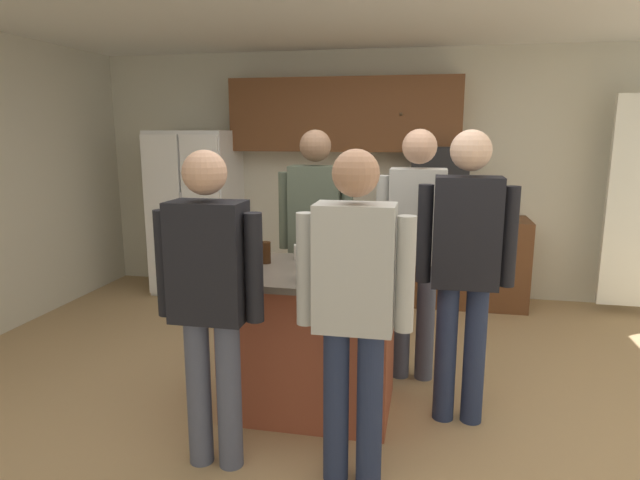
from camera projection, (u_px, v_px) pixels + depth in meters
The scene contains 18 objects.
floor at pixel (340, 412), 3.48m from camera, with size 7.04×7.04×0.00m, color tan.
back_wall at pixel (383, 174), 5.90m from camera, with size 6.40×0.10×2.60m, color beige.
cabinet_run_upper at pixel (344, 115), 5.66m from camera, with size 2.40×0.38×0.75m.
cabinet_run_lower at pixel (436, 259), 5.65m from camera, with size 1.80×0.63×0.90m.
refrigerator at pixel (197, 212), 5.98m from camera, with size 0.86×0.76×1.77m.
microwave_over_range at pixel (440, 162), 5.47m from camera, with size 0.56×0.40×0.32m, color black.
kitchen_island at pixel (311, 338), 3.47m from camera, with size 1.16×0.84×0.92m.
person_elder_center at pixel (354, 299), 2.61m from camera, with size 0.57×0.22×1.69m.
person_guest_left at pixel (210, 291), 2.76m from camera, with size 0.57×0.22×1.68m.
person_guest_right at pixel (465, 258), 3.19m from camera, with size 0.57×0.23×1.78m.
person_host_foreground at pixel (316, 229), 4.11m from camera, with size 0.57×0.23×1.78m.
person_guest_by_door at pixel (416, 238), 3.77m from camera, with size 0.57×0.23×1.78m.
glass_short_whisky at pixel (323, 254), 3.53m from camera, with size 0.07×0.07×0.13m.
glass_stout_tall at pixel (306, 255), 3.40m from camera, with size 0.08×0.08×0.17m.
glass_dark_ale at pixel (254, 261), 3.32m from camera, with size 0.06×0.06×0.13m.
mug_ceramic_white at pixel (301, 252), 3.63m from camera, with size 0.13×0.09×0.10m.
glass_pilsner at pixel (266, 253), 3.52m from camera, with size 0.07×0.07×0.14m.
tumbler_amber at pixel (303, 270), 3.13m from camera, with size 0.07×0.07×0.12m.
Camera 1 is at (0.51, -3.15, 1.78)m, focal length 30.50 mm.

